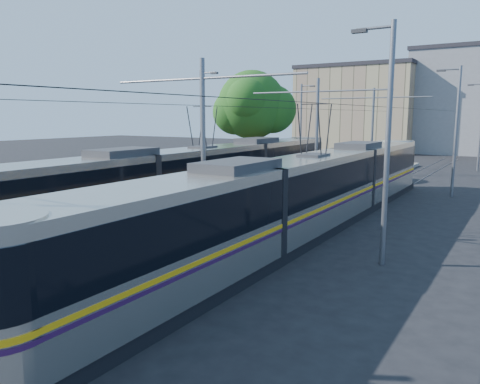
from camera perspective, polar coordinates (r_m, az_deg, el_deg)
The scene contains 12 objects.
ground at distance 14.67m, azimuth -23.56°, elevation -11.49°, with size 160.00×160.00×0.00m, color black.
platform at distance 27.60m, azimuth 6.73°, elevation -0.93°, with size 4.00×50.00×0.30m, color gray.
tactile_strip_left at distance 28.21m, azimuth 4.08°, elevation -0.35°, with size 0.70×50.00×0.01m, color gray.
tactile_strip_right at distance 27.00m, azimuth 9.53°, elevation -0.89°, with size 0.70×50.00×0.01m, color gray.
rails at distance 27.62m, azimuth 6.73°, elevation -1.21°, with size 8.71×70.00×0.03m.
tram_left at distance 25.63m, azimuth -4.52°, elevation 1.84°, with size 2.43×29.44×5.50m.
tram_right at distance 20.52m, azimuth 8.85°, elevation 0.33°, with size 2.43×30.73×5.50m.
catenary at distance 24.62m, azimuth 4.07°, elevation 8.12°, with size 9.20×70.00×7.00m.
street_lamps at distance 30.85m, azimuth 10.08°, elevation 7.60°, with size 15.18×38.22×8.00m.
shelter at distance 26.71m, azimuth 7.73°, elevation 1.55°, with size 0.82×1.11×2.21m.
tree at distance 37.00m, azimuth 2.10°, elevation 10.41°, with size 5.85×5.41×8.50m.
building_left at distance 70.95m, azimuth 14.47°, elevation 9.82°, with size 16.32×12.24×12.06m.
Camera 1 is at (11.50, -7.61, 5.01)m, focal length 35.00 mm.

